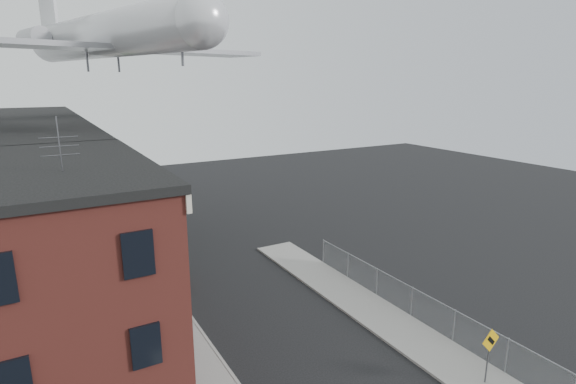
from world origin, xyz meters
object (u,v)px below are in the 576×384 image
at_px(utility_pole, 132,215).
at_px(car_near, 176,279).
at_px(warning_sign, 490,348).
at_px(airplane, 103,35).
at_px(car_far, 149,217).
at_px(street_tree, 114,198).
at_px(car_mid, 157,234).

height_order(utility_pole, car_near, utility_pole).
bearing_deg(warning_sign, airplane, 114.28).
xyz_separation_m(car_near, car_far, (1.67, 14.77, 0.06)).
relative_size(warning_sign, airplane, 0.11).
height_order(utility_pole, street_tree, utility_pole).
height_order(car_near, car_far, car_far).
height_order(warning_sign, car_far, warning_sign).
distance_m(warning_sign, street_tree, 30.96).
distance_m(warning_sign, car_near, 19.11).
xyz_separation_m(utility_pole, car_near, (2.00, -2.33, -4.13)).
height_order(warning_sign, street_tree, street_tree).
height_order(utility_pole, car_mid, utility_pole).
height_order(car_near, car_mid, car_mid).
relative_size(car_mid, airplane, 0.13).
height_order(street_tree, car_mid, street_tree).
relative_size(utility_pole, car_mid, 2.68).
xyz_separation_m(warning_sign, utility_pole, (-11.20, 19.03, 2.79)).
bearing_deg(utility_pole, warning_sign, -59.52).
xyz_separation_m(street_tree, car_far, (3.35, 2.51, -2.85)).
height_order(utility_pole, car_far, utility_pole).
height_order(car_mid, car_far, car_far).
bearing_deg(airplane, warning_sign, -65.72).
bearing_deg(car_far, warning_sign, -73.16).
xyz_separation_m(car_mid, airplane, (-3.10, -1.58, 15.83)).
relative_size(street_tree, airplane, 0.20).
bearing_deg(utility_pole, car_far, 73.54).
height_order(warning_sign, car_near, warning_sign).
relative_size(warning_sign, car_mid, 0.83).
bearing_deg(warning_sign, utility_pole, 120.48).
xyz_separation_m(utility_pole, street_tree, (0.33, 9.92, -1.22)).
bearing_deg(car_far, car_near, -93.08).
xyz_separation_m(street_tree, airplane, (-0.26, -4.26, 12.94)).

